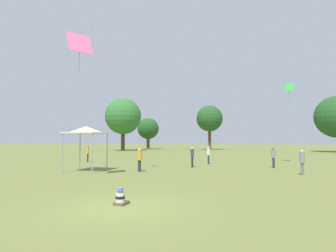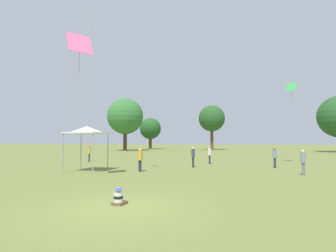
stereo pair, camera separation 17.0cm
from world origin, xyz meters
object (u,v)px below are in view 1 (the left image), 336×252
(person_standing_3, at_px, (192,155))
(person_standing_6, at_px, (208,153))
(seated_toddler, at_px, (121,198))
(distant_tree_1, at_px, (209,119))
(canopy_tent, at_px, (86,130))
(distant_tree_0, at_px, (148,129))
(person_standing_1, at_px, (88,152))
(kite_3, at_px, (289,89))
(kite_0, at_px, (80,45))
(person_standing_0, at_px, (273,156))
(person_standing_4, at_px, (139,158))
(distant_tree_3, at_px, (123,116))
(person_standing_2, at_px, (302,160))

(person_standing_3, height_order, person_standing_6, person_standing_6)
(seated_toddler, relative_size, distant_tree_1, 0.06)
(person_standing_6, distance_m, canopy_tent, 11.50)
(person_standing_3, relative_size, distant_tree_0, 0.20)
(distant_tree_1, bearing_deg, person_standing_1, -103.84)
(kite_3, distance_m, distant_tree_0, 47.23)
(person_standing_1, bearing_deg, person_standing_6, -114.81)
(seated_toddler, bearing_deg, kite_0, 144.07)
(person_standing_0, bearing_deg, person_standing_4, 165.21)
(seated_toddler, xyz_separation_m, person_standing_0, (7.18, 14.17, 0.75))
(person_standing_1, relative_size, distant_tree_1, 0.16)
(person_standing_6, distance_m, kite_0, 14.95)
(person_standing_1, height_order, distant_tree_3, distant_tree_3)
(person_standing_3, distance_m, kite_3, 12.26)
(person_standing_0, xyz_separation_m, kite_0, (-11.78, -9.50, 6.68))
(person_standing_2, bearing_deg, person_standing_1, 37.24)
(person_standing_0, xyz_separation_m, person_standing_6, (-5.39, 2.28, 0.06))
(person_standing_6, bearing_deg, seated_toddler, -5.22)
(person_standing_3, height_order, distant_tree_0, distant_tree_0)
(person_standing_4, height_order, canopy_tent, canopy_tent)
(kite_3, bearing_deg, distant_tree_1, -163.99)
(seated_toddler, height_order, person_standing_0, person_standing_0)
(person_standing_1, bearing_deg, distant_tree_1, -40.39)
(person_standing_3, bearing_deg, distant_tree_3, -64.50)
(person_standing_2, height_order, distant_tree_0, distant_tree_0)
(person_standing_6, bearing_deg, distant_tree_1, -175.27)
(person_standing_4, distance_m, distant_tree_0, 50.93)
(seated_toddler, distance_m, person_standing_3, 13.14)
(kite_0, distance_m, distant_tree_0, 54.72)
(seated_toddler, bearing_deg, distant_tree_0, 115.91)
(person_standing_1, relative_size, canopy_tent, 0.54)
(seated_toddler, bearing_deg, person_standing_3, 96.37)
(person_standing_6, bearing_deg, distant_tree_0, -154.53)
(person_standing_1, relative_size, person_standing_4, 1.05)
(person_standing_3, bearing_deg, distant_tree_1, -93.94)
(person_standing_3, height_order, person_standing_4, person_standing_3)
(distant_tree_3, bearing_deg, canopy_tent, -71.20)
(person_standing_3, relative_size, distant_tree_1, 0.16)
(person_standing_0, relative_size, kite_0, 0.20)
(seated_toddler, height_order, person_standing_1, person_standing_1)
(person_standing_6, bearing_deg, kite_0, -27.49)
(distant_tree_1, bearing_deg, kite_3, -74.35)
(distant_tree_0, bearing_deg, person_standing_3, -68.35)
(seated_toddler, distance_m, person_standing_1, 19.24)
(person_standing_3, relative_size, distant_tree_3, 0.15)
(person_standing_3, xyz_separation_m, distant_tree_3, (-19.53, 31.96, 6.49))
(distant_tree_3, bearing_deg, person_standing_4, -65.55)
(person_standing_1, bearing_deg, kite_3, -108.47)
(person_standing_2, bearing_deg, distant_tree_3, 3.22)
(seated_toddler, relative_size, person_standing_1, 0.34)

